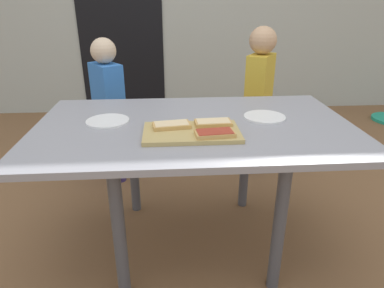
{
  "coord_description": "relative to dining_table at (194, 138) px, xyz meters",
  "views": [
    {
      "loc": [
        -0.12,
        -1.51,
        1.24
      ],
      "look_at": [
        -0.01,
        0.0,
        0.58
      ],
      "focal_mm": 31.97,
      "sensor_mm": 36.0,
      "label": 1
    }
  ],
  "objects": [
    {
      "name": "pizza_slice_far_left",
      "position": [
        -0.11,
        -0.08,
        0.1
      ],
      "size": [
        0.17,
        0.11,
        0.02
      ],
      "color": "tan",
      "rests_on": "cutting_board"
    },
    {
      "name": "plate_white_right",
      "position": [
        0.35,
        0.06,
        0.08
      ],
      "size": [
        0.2,
        0.2,
        0.01
      ],
      "primitive_type": "cylinder",
      "color": "white",
      "rests_on": "dining_table"
    },
    {
      "name": "ground_plane",
      "position": [
        0.0,
        0.0,
        -0.62
      ],
      "size": [
        16.0,
        16.0,
        0.0
      ],
      "primitive_type": "plane",
      "color": "brown"
    },
    {
      "name": "child_left",
      "position": [
        -0.53,
        0.78,
        -0.04
      ],
      "size": [
        0.25,
        0.28,
        1.0
      ],
      "color": "navy",
      "rests_on": "ground"
    },
    {
      "name": "plate_white_left",
      "position": [
        -0.41,
        0.06,
        0.08
      ],
      "size": [
        0.2,
        0.2,
        0.01
      ],
      "primitive_type": "cylinder",
      "color": "white",
      "rests_on": "dining_table"
    },
    {
      "name": "cutting_board",
      "position": [
        -0.02,
        -0.13,
        0.08
      ],
      "size": [
        0.42,
        0.25,
        0.02
      ],
      "primitive_type": "cube",
      "color": "tan",
      "rests_on": "dining_table"
    },
    {
      "name": "house_door",
      "position": [
        -0.61,
        2.38,
        0.38
      ],
      "size": [
        0.9,
        0.02,
        2.0
      ],
      "primitive_type": "cube",
      "color": "black",
      "rests_on": "ground"
    },
    {
      "name": "pizza_slice_near_right",
      "position": [
        0.07,
        -0.2,
        0.1
      ],
      "size": [
        0.17,
        0.1,
        0.02
      ],
      "color": "tan",
      "rests_on": "cutting_board"
    },
    {
      "name": "dining_table",
      "position": [
        0.0,
        0.0,
        0.0
      ],
      "size": [
        1.49,
        0.9,
        0.69
      ],
      "color": "gray",
      "rests_on": "ground"
    },
    {
      "name": "child_right",
      "position": [
        0.53,
        0.84,
        0.01
      ],
      "size": [
        0.25,
        0.28,
        1.06
      ],
      "color": "navy",
      "rests_on": "ground"
    },
    {
      "name": "pizza_slice_far_right",
      "position": [
        0.08,
        -0.07,
        0.1
      ],
      "size": [
        0.17,
        0.09,
        0.02
      ],
      "color": "tan",
      "rests_on": "cutting_board"
    }
  ]
}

